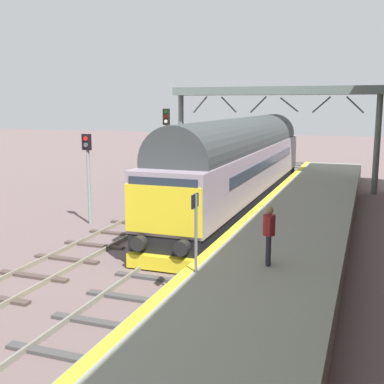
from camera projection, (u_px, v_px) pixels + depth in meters
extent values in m
plane|color=#675555|center=(182.00, 256.00, 17.53)|extent=(140.00, 140.00, 0.00)
cube|color=slate|center=(163.00, 252.00, 17.75)|extent=(0.07, 60.00, 0.15)
cube|color=slate|center=(200.00, 256.00, 17.27)|extent=(0.07, 60.00, 0.15)
cube|color=#434142|center=(56.00, 354.00, 10.58)|extent=(2.50, 0.26, 0.09)
cube|color=#434142|center=(96.00, 322.00, 12.12)|extent=(2.50, 0.26, 0.09)
cube|color=#434142|center=(128.00, 298.00, 13.66)|extent=(2.50, 0.26, 0.09)
cube|color=#434142|center=(152.00, 278.00, 15.21)|extent=(2.50, 0.26, 0.09)
cube|color=#434142|center=(173.00, 262.00, 16.75)|extent=(2.50, 0.26, 0.09)
cube|color=#434142|center=(190.00, 249.00, 18.29)|extent=(2.50, 0.26, 0.09)
cube|color=#434142|center=(204.00, 237.00, 19.83)|extent=(2.50, 0.26, 0.09)
cube|color=#434142|center=(216.00, 228.00, 21.37)|extent=(2.50, 0.26, 0.09)
cube|color=#434142|center=(226.00, 219.00, 22.91)|extent=(2.50, 0.26, 0.09)
cube|color=#434142|center=(236.00, 212.00, 24.45)|extent=(2.50, 0.26, 0.09)
cube|color=#434142|center=(244.00, 205.00, 26.00)|extent=(2.50, 0.26, 0.09)
cube|color=#434142|center=(251.00, 200.00, 27.54)|extent=(2.50, 0.26, 0.09)
cube|color=#434142|center=(257.00, 195.00, 29.08)|extent=(2.50, 0.26, 0.09)
cube|color=#434142|center=(263.00, 190.00, 30.62)|extent=(2.50, 0.26, 0.09)
cube|color=#434142|center=(269.00, 186.00, 32.16)|extent=(2.50, 0.26, 0.09)
cube|color=#434142|center=(273.00, 182.00, 33.70)|extent=(2.50, 0.26, 0.09)
cube|color=#434142|center=(278.00, 179.00, 35.24)|extent=(2.50, 0.26, 0.09)
cube|color=#434142|center=(282.00, 175.00, 36.79)|extent=(2.50, 0.26, 0.09)
cube|color=#434142|center=(285.00, 173.00, 38.33)|extent=(2.50, 0.26, 0.09)
cube|color=#434142|center=(289.00, 170.00, 39.87)|extent=(2.50, 0.26, 0.09)
cube|color=#434142|center=(292.00, 167.00, 41.41)|extent=(2.50, 0.26, 0.09)
cube|color=#434142|center=(295.00, 165.00, 42.95)|extent=(2.50, 0.26, 0.09)
cube|color=#434142|center=(297.00, 163.00, 44.49)|extent=(2.50, 0.26, 0.09)
cube|color=gray|center=(78.00, 243.00, 18.96)|extent=(0.07, 60.00, 0.15)
cube|color=gray|center=(111.00, 246.00, 18.48)|extent=(0.07, 60.00, 0.15)
cube|color=#493B36|center=(33.00, 276.00, 15.36)|extent=(2.50, 0.26, 0.09)
cube|color=#493B36|center=(67.00, 259.00, 17.04)|extent=(2.50, 0.26, 0.09)
cube|color=#493B36|center=(94.00, 245.00, 18.72)|extent=(2.50, 0.26, 0.09)
cube|color=#493B36|center=(117.00, 233.00, 20.40)|extent=(2.50, 0.26, 0.09)
cube|color=#493B36|center=(136.00, 224.00, 22.09)|extent=(2.50, 0.26, 0.09)
cube|color=#493B36|center=(153.00, 215.00, 23.77)|extent=(2.50, 0.26, 0.09)
cube|color=#493B36|center=(168.00, 208.00, 25.45)|extent=(2.50, 0.26, 0.09)
cube|color=#493B36|center=(180.00, 201.00, 27.13)|extent=(2.50, 0.26, 0.09)
cube|color=#493B36|center=(192.00, 195.00, 28.81)|extent=(2.50, 0.26, 0.09)
cube|color=#493B36|center=(202.00, 190.00, 30.49)|extent=(2.50, 0.26, 0.09)
cube|color=#493B36|center=(210.00, 186.00, 32.18)|extent=(2.50, 0.26, 0.09)
cube|color=#493B36|center=(219.00, 182.00, 33.86)|extent=(2.50, 0.26, 0.09)
cube|color=#493B36|center=(226.00, 178.00, 35.54)|extent=(2.50, 0.26, 0.09)
cube|color=#493B36|center=(232.00, 175.00, 37.22)|extent=(2.50, 0.26, 0.09)
cube|color=#493B36|center=(239.00, 172.00, 38.90)|extent=(2.50, 0.26, 0.09)
cube|color=#493B36|center=(244.00, 169.00, 40.58)|extent=(2.50, 0.26, 0.09)
cube|color=#493B36|center=(249.00, 166.00, 42.26)|extent=(2.50, 0.26, 0.09)
cube|color=#493B36|center=(254.00, 164.00, 43.95)|extent=(2.50, 0.26, 0.09)
cube|color=#493B36|center=(258.00, 161.00, 45.63)|extent=(2.50, 0.26, 0.09)
cube|color=gray|center=(283.00, 253.00, 16.23)|extent=(4.00, 44.00, 1.00)
cube|color=yellow|center=(229.00, 233.00, 16.76)|extent=(0.30, 44.00, 0.01)
cube|color=black|center=(240.00, 194.00, 25.12)|extent=(2.56, 19.97, 0.60)
cube|color=gray|center=(241.00, 168.00, 24.88)|extent=(2.70, 19.97, 2.10)
cylinder|color=#373D3D|center=(241.00, 143.00, 24.66)|extent=(2.56, 18.37, 2.57)
cube|color=yellow|center=(163.00, 210.00, 15.63)|extent=(2.65, 0.08, 1.58)
cube|color=#232D3D|center=(163.00, 188.00, 15.52)|extent=(2.38, 0.04, 0.64)
cube|color=#232D3D|center=(268.00, 163.00, 24.36)|extent=(0.04, 13.98, 0.44)
cylinder|color=black|center=(139.00, 243.00, 15.89)|extent=(0.48, 0.35, 0.48)
cylinder|color=black|center=(182.00, 248.00, 15.38)|extent=(0.48, 0.35, 0.48)
cube|color=yellow|center=(162.00, 263.00, 15.89)|extent=(2.43, 0.36, 0.47)
cylinder|color=black|center=(184.00, 240.00, 17.69)|extent=(1.64, 1.04, 1.04)
cylinder|color=black|center=(194.00, 233.00, 18.71)|extent=(1.64, 1.04, 1.04)
cylinder|color=black|center=(204.00, 226.00, 19.72)|extent=(1.64, 1.04, 1.04)
cylinder|color=black|center=(264.00, 182.00, 30.62)|extent=(1.64, 1.04, 1.04)
cylinder|color=black|center=(267.00, 180.00, 31.63)|extent=(1.64, 1.04, 1.04)
cylinder|color=black|center=(271.00, 177.00, 32.65)|extent=(1.64, 1.04, 1.04)
cylinder|color=gray|center=(89.00, 180.00, 21.88)|extent=(0.14, 0.14, 4.06)
cube|color=black|center=(87.00, 142.00, 21.52)|extent=(0.44, 0.10, 0.71)
cylinder|color=red|center=(86.00, 139.00, 21.44)|extent=(0.20, 0.06, 0.20)
cylinder|color=#50504E|center=(86.00, 145.00, 21.49)|extent=(0.20, 0.06, 0.20)
cylinder|color=gray|center=(167.00, 150.00, 30.12)|extent=(0.14, 0.14, 5.07)
cube|color=black|center=(166.00, 117.00, 29.70)|extent=(0.44, 0.10, 0.99)
cylinder|color=#0A3E13|center=(166.00, 112.00, 29.59)|extent=(0.20, 0.06, 0.20)
cylinder|color=#500807|center=(166.00, 117.00, 29.64)|extent=(0.20, 0.06, 0.20)
cylinder|color=white|center=(166.00, 121.00, 29.69)|extent=(0.20, 0.06, 0.20)
cylinder|color=slate|center=(196.00, 233.00, 12.74)|extent=(0.08, 0.08, 2.08)
cube|color=black|center=(195.00, 201.00, 12.59)|extent=(0.05, 0.44, 0.36)
cube|color=white|center=(194.00, 201.00, 12.60)|extent=(0.01, 0.20, 0.24)
cylinder|color=#282532|center=(269.00, 251.00, 13.33)|extent=(0.13, 0.13, 0.84)
cylinder|color=#282532|center=(268.00, 249.00, 13.52)|extent=(0.13, 0.13, 0.84)
cylinder|color=maroon|center=(269.00, 225.00, 13.30)|extent=(0.42, 0.42, 0.56)
sphere|color=#936D4F|center=(269.00, 210.00, 13.23)|extent=(0.22, 0.22, 0.22)
cylinder|color=maroon|center=(270.00, 227.00, 13.09)|extent=(0.09, 0.09, 0.52)
cylinder|color=maroon|center=(268.00, 223.00, 13.51)|extent=(0.09, 0.09, 0.52)
cylinder|color=slate|center=(181.00, 140.00, 33.27)|extent=(0.36, 0.36, 5.90)
cylinder|color=slate|center=(377.00, 145.00, 29.08)|extent=(0.36, 0.36, 5.90)
cube|color=slate|center=(274.00, 91.00, 30.60)|extent=(12.89, 2.00, 0.50)
cylinder|color=slate|center=(200.00, 105.00, 32.39)|extent=(1.00, 0.10, 1.11)
cylinder|color=slate|center=(229.00, 105.00, 31.73)|extent=(1.08, 0.10, 1.05)
cylinder|color=slate|center=(258.00, 105.00, 31.08)|extent=(1.06, 0.10, 1.06)
cylinder|color=slate|center=(289.00, 105.00, 30.43)|extent=(1.18, 0.10, 0.93)
cylinder|color=slate|center=(321.00, 105.00, 29.77)|extent=(1.10, 0.10, 1.02)
cylinder|color=slate|center=(355.00, 105.00, 29.12)|extent=(1.09, 0.10, 1.03)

